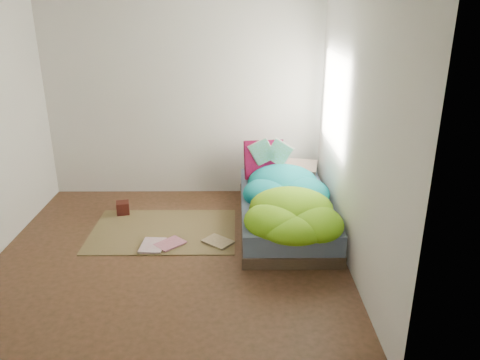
# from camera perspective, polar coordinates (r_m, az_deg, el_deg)

# --- Properties ---
(ground) EXTENTS (3.50, 3.50, 0.00)m
(ground) POSITION_cam_1_polar(r_m,az_deg,el_deg) (4.84, -8.47, -9.14)
(ground) COLOR #3C2B17
(ground) RESTS_ON ground
(room_walls) EXTENTS (3.54, 3.54, 2.62)m
(room_walls) POSITION_cam_1_polar(r_m,az_deg,el_deg) (4.28, -9.43, 10.15)
(room_walls) COLOR silver
(room_walls) RESTS_ON ground
(bed) EXTENTS (1.00, 2.00, 0.34)m
(bed) POSITION_cam_1_polar(r_m,az_deg,el_deg) (5.39, 5.46, -3.77)
(bed) COLOR #3E3021
(bed) RESTS_ON ground
(duvet) EXTENTS (0.96, 1.84, 0.34)m
(duvet) POSITION_cam_1_polar(r_m,az_deg,el_deg) (5.05, 5.83, -1.27)
(duvet) COLOR #086C83
(duvet) RESTS_ON bed
(rug) EXTENTS (1.60, 1.10, 0.01)m
(rug) POSITION_cam_1_polar(r_m,az_deg,el_deg) (5.34, -9.30, -6.12)
(rug) COLOR brown
(rug) RESTS_ON ground
(pillow_floral) EXTENTS (0.59, 0.44, 0.12)m
(pillow_floral) POSITION_cam_1_polar(r_m,az_deg,el_deg) (6.08, 6.83, 1.41)
(pillow_floral) COLOR white
(pillow_floral) RESTS_ON bed
(pillow_magenta) EXTENTS (0.49, 0.20, 0.48)m
(pillow_magenta) POSITION_cam_1_polar(r_m,az_deg,el_deg) (5.81, 2.93, 2.51)
(pillow_magenta) COLOR #4B052E
(pillow_magenta) RESTS_ON bed
(open_book) EXTENTS (0.44, 0.17, 0.26)m
(open_book) POSITION_cam_1_polar(r_m,az_deg,el_deg) (5.62, 3.77, 4.34)
(open_book) COLOR green
(open_book) RESTS_ON duvet
(wooden_box) EXTENTS (0.18, 0.18, 0.15)m
(wooden_box) POSITION_cam_1_polar(r_m,az_deg,el_deg) (5.82, -14.09, -3.31)
(wooden_box) COLOR #390E0D
(wooden_box) RESTS_ON rug
(floor_book_a) EXTENTS (0.26, 0.34, 0.02)m
(floor_book_a) POSITION_cam_1_polar(r_m,az_deg,el_deg) (5.04, -11.93, -7.78)
(floor_book_a) COLOR silver
(floor_book_a) RESTS_ON rug
(floor_book_b) EXTENTS (0.36, 0.36, 0.03)m
(floor_book_b) POSITION_cam_1_polar(r_m,az_deg,el_deg) (5.09, -9.28, -7.29)
(floor_book_b) COLOR #C87392
(floor_book_b) RESTS_ON rug
(floor_book_c) EXTENTS (0.37, 0.36, 0.02)m
(floor_book_c) POSITION_cam_1_polar(r_m,az_deg,el_deg) (4.94, -3.57, -7.98)
(floor_book_c) COLOR tan
(floor_book_c) RESTS_ON rug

